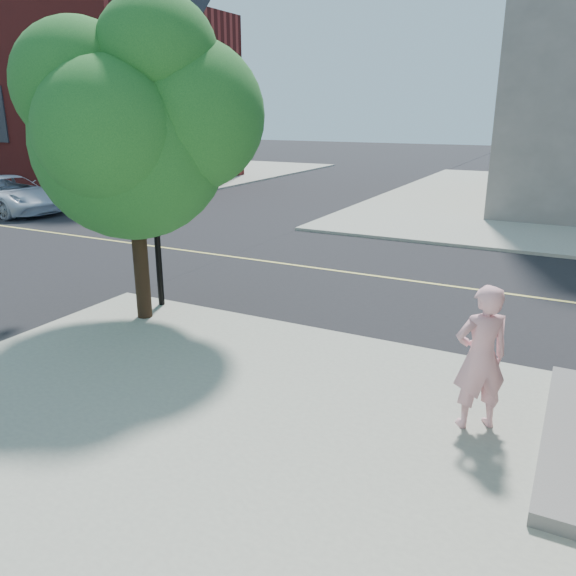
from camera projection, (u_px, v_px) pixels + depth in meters
The scene contains 10 objects.
ground at pixel (160, 303), 13.27m from camera, with size 140.00×140.00×0.00m, color black.
road_ew at pixel (257, 260), 17.08m from camera, with size 140.00×9.00×0.01m, color black.
road_ns at pixel (4, 273), 15.69m from camera, with size 9.00×140.00×0.01m, color black.
sidewalk_nw at pixel (104, 172), 41.59m from camera, with size 26.00×25.00×0.12m, color #979988.
church at pixel (88, 62), 35.18m from camera, with size 15.20×12.00×14.40m.
office_block at pixel (10, 45), 43.26m from camera, with size 12.00×14.08×18.00m.
man_on_phone at pixel (481, 358), 7.60m from camera, with size 0.75×0.49×2.05m, color #E9A2AB.
street_tree at pixel (134, 119), 10.85m from camera, with size 4.71×4.28×6.25m.
signal_pole at pixel (70, 127), 12.70m from camera, with size 4.17×0.47×4.72m.
car_a at pixel (9, 195), 24.88m from camera, with size 2.66×5.76×1.60m, color silver.
Camera 1 is at (8.45, -9.76, 4.30)m, focal length 35.39 mm.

